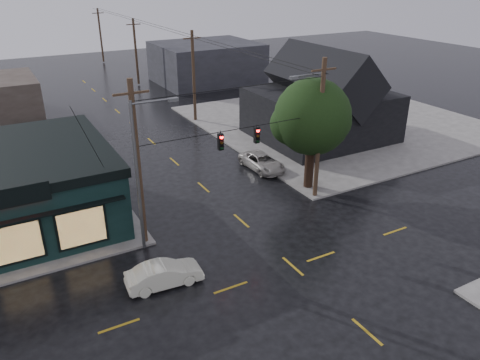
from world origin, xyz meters
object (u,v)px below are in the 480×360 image
corner_tree (312,117)px  sedan_cream (164,274)px  utility_pole_nw (146,243)px  utility_pole_ne (315,197)px  suv_silver (262,162)px

corner_tree → sedan_cream: corner_tree is taller
utility_pole_nw → sedan_cream: (-0.46, -4.55, 0.67)m
utility_pole_ne → suv_silver: (-0.68, 6.34, 0.65)m
corner_tree → sedan_cream: (-13.96, -6.06, -4.96)m
corner_tree → utility_pole_nw: (-13.50, -1.51, -5.63)m
sedan_cream → suv_silver: (12.77, 10.90, -0.01)m
utility_pole_ne → suv_silver: size_ratio=2.15×
corner_tree → suv_silver: (-1.18, 4.83, -4.97)m
corner_tree → sedan_cream: 16.01m
corner_tree → utility_pole_ne: corner_tree is taller
utility_pole_nw → suv_silver: size_ratio=2.15×
corner_tree → utility_pole_nw: 14.70m
corner_tree → utility_pole_ne: size_ratio=0.82×
suv_silver → utility_pole_nw: bearing=-155.1°
utility_pole_nw → utility_pole_ne: 13.00m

